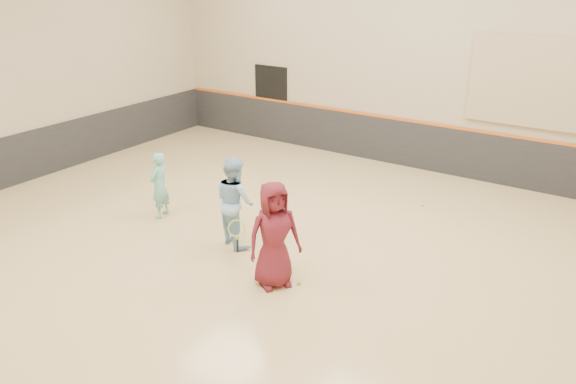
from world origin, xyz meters
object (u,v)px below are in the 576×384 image
Objects in this scene: girl at (159,185)px; spare_racket at (267,204)px; young_man at (274,235)px; instructor at (235,201)px.

girl is 2.06× the size of spare_racket.
girl is 0.78× the size of young_man.
girl is at bearing -135.38° from spare_racket.
instructor is at bearing 95.01° from young_man.
spare_racket is at bearing -52.08° from instructor.
young_man is at bearing -52.12° from spare_racket.
instructor is 0.95× the size of young_man.
young_man reaches higher than spare_racket.
young_man is 3.23m from spare_racket.
girl is at bearing 109.75° from young_man.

